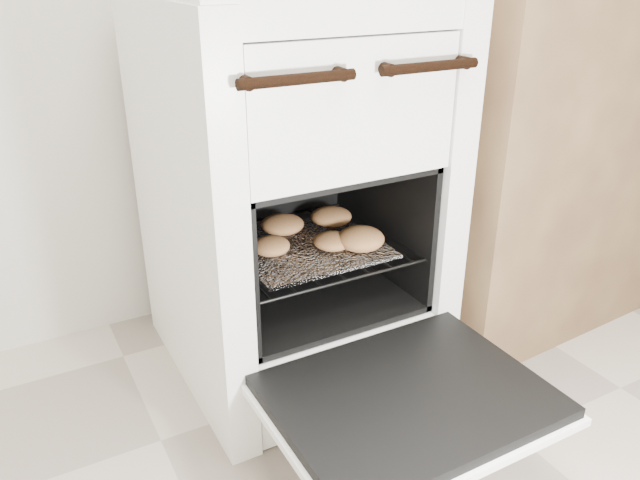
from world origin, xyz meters
The scene contains 6 objects.
stove centered at (0.05, 1.19, 0.42)m, with size 0.56×0.63×0.86m.
oven_door centered at (0.05, 0.71, 0.19)m, with size 0.51×0.39×0.04m.
oven_rack centered at (0.05, 1.13, 0.33)m, with size 0.41×0.39×0.01m.
foil_sheet centered at (0.05, 1.11, 0.33)m, with size 0.32×0.28×0.01m, color white.
baked_rolls centered at (0.09, 1.12, 0.36)m, with size 0.31×0.29×0.05m.
counter centered at (0.83, 1.21, 0.46)m, with size 0.92×0.61×0.92m, color brown.
Camera 1 is at (-0.53, -0.01, 0.92)m, focal length 35.00 mm.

